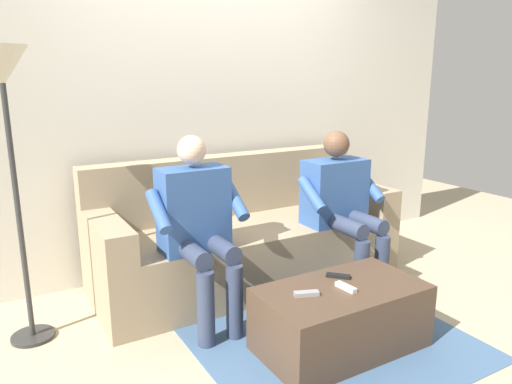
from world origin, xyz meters
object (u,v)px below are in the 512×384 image
(coffee_table, at_px, (341,318))
(person_left_seated, at_px, (341,200))
(couch, at_px, (245,239))
(remote_white, at_px, (346,287))
(remote_gray, at_px, (306,294))
(floor_lamp, at_px, (4,96))
(remote_black, at_px, (338,276))
(person_right_seated, at_px, (198,221))

(coffee_table, relative_size, person_left_seated, 0.83)
(couch, xyz_separation_m, remote_white, (-0.00, 1.12, 0.06))
(coffee_table, bearing_deg, remote_gray, -3.39)
(person_left_seated, bearing_deg, floor_lamp, -8.26)
(couch, relative_size, floor_lamp, 1.35)
(coffee_table, height_order, remote_white, remote_white)
(coffee_table, xyz_separation_m, remote_black, (-0.06, -0.11, 0.19))
(person_right_seated, xyz_separation_m, remote_black, (-0.61, 0.56, -0.27))
(couch, height_order, remote_gray, couch)
(coffee_table, bearing_deg, person_left_seated, -128.79)
(remote_gray, distance_m, floor_lamp, 1.86)
(couch, relative_size, remote_black, 16.25)
(person_left_seated, relative_size, floor_lamp, 0.68)
(floor_lamp, bearing_deg, remote_black, 150.84)
(person_right_seated, xyz_separation_m, floor_lamp, (0.93, -0.29, 0.73))
(coffee_table, bearing_deg, floor_lamp, -33.37)
(couch, height_order, coffee_table, couch)
(remote_white, xyz_separation_m, floor_lamp, (1.48, -1.00, 1.00))
(remote_white, bearing_deg, person_right_seated, -147.73)
(person_left_seated, xyz_separation_m, remote_black, (0.48, 0.56, -0.26))
(coffee_table, relative_size, person_right_seated, 0.80)
(coffee_table, bearing_deg, person_right_seated, -51.17)
(remote_black, distance_m, floor_lamp, 2.03)
(couch, relative_size, person_right_seated, 1.92)
(remote_black, distance_m, remote_white, 0.15)
(remote_gray, relative_size, remote_white, 1.00)
(coffee_table, bearing_deg, remote_black, -119.81)
(couch, xyz_separation_m, remote_gray, (0.23, 1.08, 0.06))
(person_left_seated, relative_size, person_right_seated, 0.97)
(remote_gray, xyz_separation_m, floor_lamp, (1.24, -0.96, 1.00))
(couch, relative_size, coffee_table, 2.41)
(person_left_seated, distance_m, remote_gray, 1.05)
(person_right_seated, relative_size, remote_white, 8.71)
(remote_black, bearing_deg, couch, -39.59)
(remote_gray, relative_size, floor_lamp, 0.08)
(coffee_table, distance_m, remote_gray, 0.30)
(couch, bearing_deg, remote_black, 93.78)
(person_left_seated, xyz_separation_m, floor_lamp, (2.02, -0.29, 0.75))
(coffee_table, bearing_deg, couch, -90.00)
(couch, bearing_deg, floor_lamp, 4.64)
(person_left_seated, relative_size, remote_gray, 8.47)
(remote_white, height_order, floor_lamp, floor_lamp)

